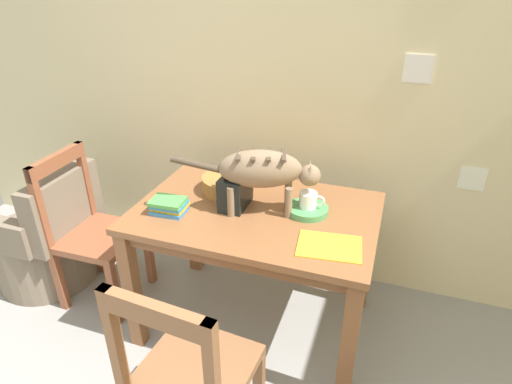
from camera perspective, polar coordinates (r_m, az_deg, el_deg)
wall_rear at (r=2.58m, az=2.30°, el=14.74°), size 4.84×0.11×2.50m
dining_table at (r=2.20m, az=0.00°, el=-4.53°), size 1.21×0.80×0.75m
cat at (r=2.03m, az=1.01°, el=2.83°), size 0.69×0.27×0.33m
saucer_bowl at (r=2.13m, az=6.87°, el=-2.35°), size 0.20×0.20×0.03m
coffee_mug at (r=2.10m, az=7.04°, el=-1.04°), size 0.13×0.09×0.08m
magazine at (r=1.90m, az=9.75°, el=-7.13°), size 0.30×0.24×0.01m
book_stack at (r=2.15m, az=-11.51°, el=-1.79°), size 0.17×0.15×0.07m
wicker_basket at (r=2.32m, az=-3.70°, el=1.15°), size 0.29×0.29×0.08m
toaster at (r=2.15m, az=-2.77°, el=0.17°), size 0.12×0.20×0.18m
wooden_chair_near at (r=1.79m, az=-8.75°, el=-22.90°), size 0.45×0.45×0.93m
wooden_chair_far at (r=2.69m, az=-20.85°, el=-5.04°), size 0.43×0.43×0.93m
wicker_armchair at (r=3.05m, az=-26.05°, el=-6.08°), size 0.60×0.61×0.78m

